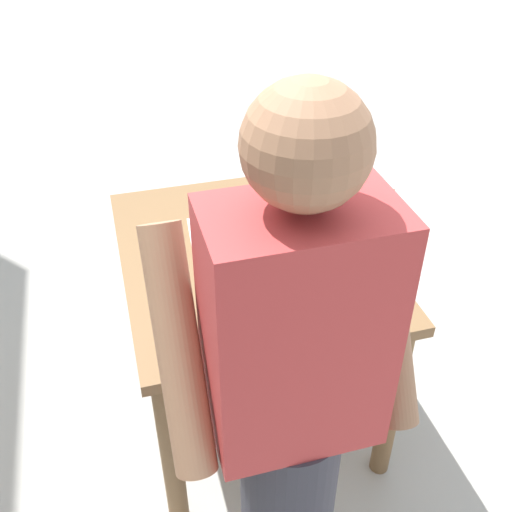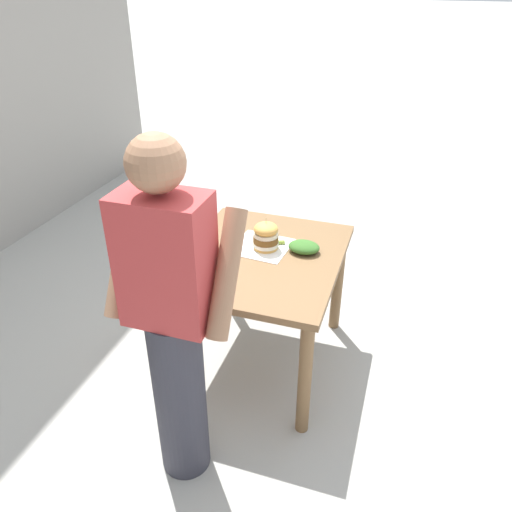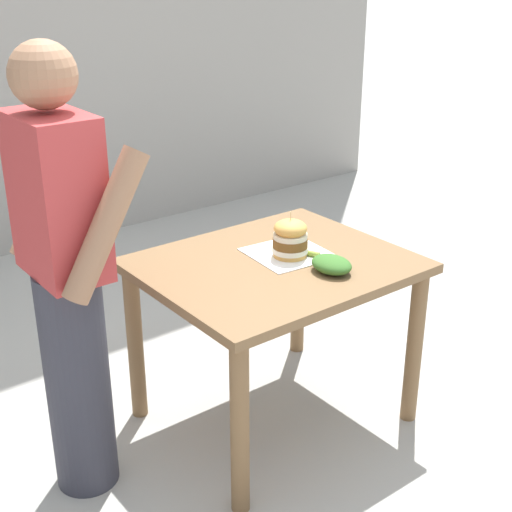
{
  "view_description": "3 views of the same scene",
  "coord_description": "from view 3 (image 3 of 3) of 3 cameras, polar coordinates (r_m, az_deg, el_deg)",
  "views": [
    {
      "loc": [
        0.43,
        1.66,
        2.0
      ],
      "look_at": [
        0.0,
        0.1,
        0.81
      ],
      "focal_mm": 42.0,
      "sensor_mm": 36.0,
      "label": 1
    },
    {
      "loc": [
        -0.73,
        2.33,
        2.18
      ],
      "look_at": [
        0.0,
        0.1,
        0.81
      ],
      "focal_mm": 35.0,
      "sensor_mm": 36.0,
      "label": 2
    },
    {
      "loc": [
        -2.08,
        1.71,
        1.92
      ],
      "look_at": [
        0.0,
        0.1,
        0.81
      ],
      "focal_mm": 50.0,
      "sensor_mm": 36.0,
      "label": 3
    }
  ],
  "objects": [
    {
      "name": "patio_table",
      "position": [
        2.99,
        1.52,
        -2.61
      ],
      "size": [
        0.89,
        1.06,
        0.76
      ],
      "color": "brown",
      "rests_on": "ground"
    },
    {
      "name": "side_salad",
      "position": [
        2.84,
        6.06,
        -0.67
      ],
      "size": [
        0.18,
        0.14,
        0.06
      ],
      "primitive_type": "ellipsoid",
      "color": "#386B28",
      "rests_on": "patio_table"
    },
    {
      "name": "diner_across_table",
      "position": [
        2.59,
        -14.87,
        -1.56
      ],
      "size": [
        0.55,
        0.35,
        1.69
      ],
      "color": "#33333D",
      "rests_on": "ground"
    },
    {
      "name": "sandwich",
      "position": [
        2.95,
        2.75,
        1.43
      ],
      "size": [
        0.15,
        0.15,
        0.2
      ],
      "color": "gold",
      "rests_on": "serving_paper"
    },
    {
      "name": "ground_plane",
      "position": [
        3.31,
        1.4,
        -12.6
      ],
      "size": [
        80.0,
        80.0,
        0.0
      ],
      "primitive_type": "plane",
      "color": "#ADAAA3"
    },
    {
      "name": "serving_paper",
      "position": [
        3.01,
        2.59,
        0.22
      ],
      "size": [
        0.34,
        0.34,
        0.0
      ],
      "primitive_type": "cube",
      "rotation": [
        0.0,
        0.0,
        -0.09
      ],
      "color": "white",
      "rests_on": "patio_table"
    },
    {
      "name": "pickle_spear",
      "position": [
        2.98,
        4.41,
        0.2
      ],
      "size": [
        0.08,
        0.05,
        0.02
      ],
      "primitive_type": "cylinder",
      "rotation": [
        0.0,
        1.57,
        0.42
      ],
      "color": "#8EA83D",
      "rests_on": "serving_paper"
    }
  ]
}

